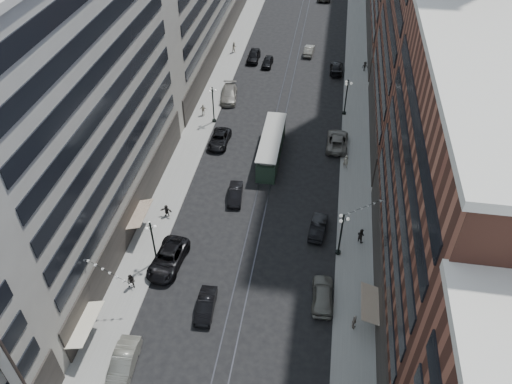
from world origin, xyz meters
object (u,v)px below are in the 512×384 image
Objects in this scene: car_9 at (254,56)px; lamppost_sw_far at (153,241)px; pedestrian_5 at (167,211)px; car_4 at (323,295)px; pedestrian_8 at (346,161)px; pedestrian_4 at (354,322)px; car_13 at (267,62)px; pedestrian_6 at (203,110)px; pedestrian_7 at (361,235)px; pedestrian_extra_0 at (234,47)px; lamppost_sw_mid at (213,103)px; car_extra_0 at (235,194)px; car_10 at (318,227)px; lamppost_se_mid at (346,96)px; car_12 at (336,68)px; car_2 at (168,259)px; car_11 at (337,141)px; pedestrian_9 at (365,66)px; lamppost_se_far at (341,233)px; car_5 at (206,306)px; car_8 at (229,94)px; car_1 at (123,363)px; pedestrian_2 at (131,281)px; car_14 at (309,50)px; streetcar at (271,147)px.

lamppost_sw_far is at bearing -93.06° from car_9.
pedestrian_5 is at bearing -94.85° from car_9.
pedestrian_8 is (1.73, 21.28, 0.20)m from car_4.
pedestrian_4 reaches higher than car_13.
pedestrian_7 is at bearing 129.38° from pedestrian_6.
lamppost_sw_mid is at bearing -117.85° from pedestrian_extra_0.
car_extra_0 is (6.15, 11.06, -2.38)m from lamppost_sw_far.
pedestrian_7 is at bearing 175.09° from car_10.
car_10 is 1.13× the size of car_13.
lamppost_se_mid reaches higher than car_12.
car_2 is 3.25× the size of pedestrian_extra_0.
pedestrian_9 reaches higher than car_11.
lamppost_sw_far is 2.89× the size of pedestrian_extra_0.
pedestrian_extra_0 is at bearing 113.34° from lamppost_se_far.
pedestrian_4 is at bearing -79.56° from lamppost_se_far.
car_12 is at bearing 71.49° from pedestrian_5.
car_5 is at bearing 12.78° from car_4.
lamppost_se_far is at bearing -104.09° from car_4.
car_8 is 24.16m from pedestrian_9.
pedestrian_extra_0 is (-2.39, 61.94, 0.26)m from car_1.
lamppost_se_mid is (18.40, 5.00, 0.00)m from lamppost_sw_mid.
pedestrian_4 is 0.33× the size of car_9.
lamppost_se_mid is 24.38m from car_extra_0.
pedestrian_2 is 0.35× the size of car_9.
pedestrian_4 is at bearing -71.62° from car_9.
pedestrian_9 is 0.36× the size of car_extra_0.
lamppost_se_mid is at bearing 67.29° from car_2.
car_11 reaches higher than car_14.
pedestrian_4 is at bearing -71.02° from car_8.
lamppost_sw_far reaches higher than car_extra_0.
pedestrian_2 is (-19.70, -35.66, -2.07)m from lamppost_se_mid.
car_9 is (1.60, 13.78, 0.01)m from car_8.
car_8 is (-16.29, 36.07, -0.01)m from car_4.
lamppost_se_mid is 19.46m from car_13.
car_8 is 3.35× the size of pedestrian_7.
lamppost_sw_mid and lamppost_se_mid have the same top height.
lamppost_sw_far is 1.00× the size of lamppost_se_mid.
streetcar reaches higher than car_14.
car_8 reaches higher than car_13.
car_1 reaches higher than car_10.
pedestrian_6 reaches higher than car_12.
lamppost_sw_mid reaches higher than car_8.
lamppost_sw_far is at bearing -119.77° from pedestrian_extra_0.
lamppost_sw_far reaches higher than pedestrian_6.
car_10 is 12.34m from pedestrian_8.
car_12 is (14.37, -2.20, -0.11)m from car_9.
pedestrian_4 is at bearing -2.36° from car_5.
car_1 is 61.86m from pedestrian_9.
lamppost_sw_far is 3.49× the size of pedestrian_9.
pedestrian_7 is (21.59, -0.64, 0.12)m from pedestrian_5.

